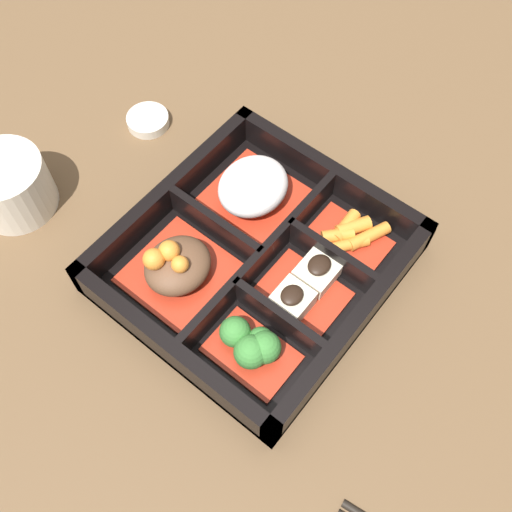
# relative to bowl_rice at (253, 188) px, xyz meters

# --- Properties ---
(ground_plane) EXTENTS (3.00, 3.00, 0.00)m
(ground_plane) POSITION_rel_bowl_rice_xyz_m (-0.06, -0.05, -0.03)
(ground_plane) COLOR brown
(bento_base) EXTENTS (0.27, 0.25, 0.01)m
(bento_base) POSITION_rel_bowl_rice_xyz_m (-0.06, -0.05, -0.03)
(bento_base) COLOR black
(bento_base) RESTS_ON ground_plane
(bento_rim) EXTENTS (0.27, 0.25, 0.04)m
(bento_rim) POSITION_rel_bowl_rice_xyz_m (-0.06, -0.05, -0.01)
(bento_rim) COLOR black
(bento_rim) RESTS_ON ground_plane
(bowl_stew) EXTENTS (0.10, 0.10, 0.05)m
(bowl_stew) POSITION_rel_bowl_rice_xyz_m (-0.12, 0.00, -0.00)
(bowl_stew) COLOR #B22D19
(bowl_stew) RESTS_ON bento_base
(bowl_rice) EXTENTS (0.10, 0.10, 0.05)m
(bowl_rice) POSITION_rel_bowl_rice_xyz_m (0.00, 0.00, 0.00)
(bowl_rice) COLOR #B22D19
(bowl_rice) RESTS_ON bento_base
(bowl_greens) EXTENTS (0.06, 0.08, 0.04)m
(bowl_greens) POSITION_rel_bowl_rice_xyz_m (-0.13, -0.11, -0.01)
(bowl_greens) COLOR #B22D19
(bowl_greens) RESTS_ON bento_base
(bowl_tofu) EXTENTS (0.08, 0.08, 0.03)m
(bowl_tofu) POSITION_rel_bowl_rice_xyz_m (-0.06, -0.11, -0.01)
(bowl_tofu) COLOR #B22D19
(bowl_tofu) RESTS_ON bento_base
(bowl_carrots) EXTENTS (0.07, 0.08, 0.02)m
(bowl_carrots) POSITION_rel_bowl_rice_xyz_m (0.02, -0.11, -0.01)
(bowl_carrots) COLOR #B22D19
(bowl_carrots) RESTS_ON bento_base
(tea_cup) EXTENTS (0.09, 0.09, 0.06)m
(tea_cup) POSITION_rel_bowl_rice_xyz_m (-0.16, 0.20, 0.00)
(tea_cup) COLOR beige
(tea_cup) RESTS_ON ground_plane
(sauce_dish) EXTENTS (0.05, 0.05, 0.01)m
(sauce_dish) POSITION_rel_bowl_rice_xyz_m (0.01, 0.17, -0.03)
(sauce_dish) COLOR beige
(sauce_dish) RESTS_ON ground_plane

